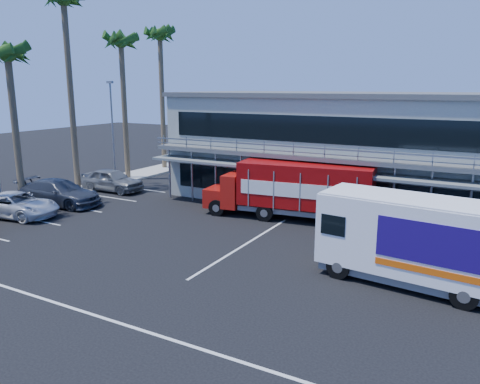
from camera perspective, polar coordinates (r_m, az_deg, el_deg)
The scene contains 13 objects.
ground at distance 22.09m, azimuth -7.73°, elevation -7.79°, with size 120.00×120.00×0.00m, color black.
building at distance 33.09m, azimuth 12.12°, elevation 5.46°, with size 22.40×12.00×7.30m.
curb_strip at distance 36.34m, azimuth -21.24°, elevation -0.21°, with size 3.00×32.00×0.16m, color #A5A399.
palm_c at distance 33.66m, azimuth -26.42°, elevation 14.06°, with size 2.80×2.80×10.75m.
palm_d at distance 37.32m, azimuth -20.64°, elevation 19.86°, with size 2.80×2.80×14.75m.
palm_e at distance 40.22m, azimuth -14.28°, elevation 16.50°, with size 2.80×2.80×12.25m.
palm_f at distance 44.72m, azimuth -9.71°, elevation 17.45°, with size 2.80×2.80×13.25m.
light_pole_far at distance 38.46m, azimuth -15.27°, elevation 7.56°, with size 0.50×0.25×8.09m.
red_truck at distance 27.55m, azimuth 6.58°, elevation 0.41°, with size 10.20×3.52×3.37m.
white_van at distance 19.56m, azimuth 20.33°, elevation -5.44°, with size 7.43×3.21×3.52m.
parked_car_c at distance 31.19m, azimuth -25.64°, elevation -1.43°, with size 2.44×5.30×1.47m, color silver.
parked_car_d at distance 33.05m, azimuth -21.19°, elevation -0.08°, with size 2.38×5.84×1.70m, color #2E333D.
parked_car_e at distance 36.27m, azimuth -15.33°, elevation 1.42°, with size 2.00×4.96×1.69m, color slate.
Camera 1 is at (12.50, -16.50, 7.74)m, focal length 35.00 mm.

